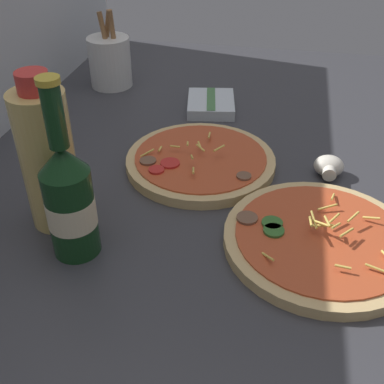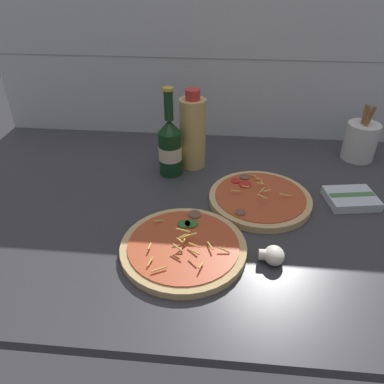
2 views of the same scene
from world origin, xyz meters
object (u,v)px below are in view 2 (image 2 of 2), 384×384
Objects in this scene: pizza_near at (184,247)px; beer_bottle at (170,146)px; oil_bottle at (193,132)px; dish_towel at (351,198)px; pizza_far at (260,199)px; mushroom_left at (273,255)px; utensil_crock at (361,141)px.

pizza_near is 36.64cm from beer_bottle.
oil_bottle is 48.74cm from dish_towel.
beer_bottle is at bearing 153.02° from pizza_far.
pizza_far is at bearing -43.43° from oil_bottle.
pizza_near reaches higher than pizza_far.
mushroom_left is 34.32cm from dish_towel.
dish_towel is at bearing -20.62° from oil_bottle.
beer_bottle reaches higher than utensil_crock.
utensil_crock is (53.24, 9.81, -5.01)cm from oil_bottle.
utensil_crock is 28.40cm from dish_towel.
oil_bottle is at bearing 92.42° from pizza_near.
beer_bottle is at bearing 127.17° from mushroom_left.
utensil_crock is (51.52, 50.31, 5.20)cm from pizza_near.
beer_bottle is 52.61cm from dish_towel.
oil_bottle is 1.31× the size of utensil_crock.
oil_bottle is at bearing 136.57° from pizza_far.
mushroom_left is 0.39× the size of dish_towel.
oil_bottle reaches higher than pizza_near.
dish_towel is (44.64, -16.80, -10.02)cm from oil_bottle.
mushroom_left is 0.30× the size of utensil_crock.
mushroom_left is 61.02cm from utensil_crock.
utensil_crock is (31.73, 51.94, 4.36)cm from mushroom_left.
utensil_crock is at bearing 72.09° from dish_towel.
dish_towel is (24.57, 2.20, 0.14)cm from pizza_far.
mushroom_left is at bearing -121.42° from utensil_crock.
pizza_near is at bearing -77.27° from beer_bottle.
pizza_far is 29.45cm from oil_bottle.
dish_towel is at bearing 47.60° from mushroom_left.
pizza_near is 1.04× the size of pizza_far.
beer_bottle is 1.85× the size of dish_towel.
beer_bottle is at bearing 167.62° from dish_towel.
oil_bottle is 48.22cm from mushroom_left.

